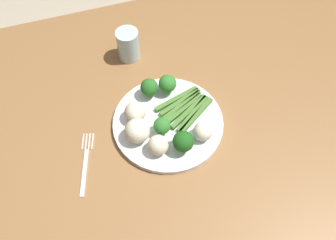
# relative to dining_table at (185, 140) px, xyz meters

# --- Properties ---
(ground_plane) EXTENTS (6.00, 6.00, 0.02)m
(ground_plane) POSITION_rel_dining_table_xyz_m (0.00, 0.00, -0.67)
(ground_plane) COLOR #B7A88E
(dining_table) EXTENTS (1.42, 1.02, 0.76)m
(dining_table) POSITION_rel_dining_table_xyz_m (0.00, 0.00, 0.00)
(dining_table) COLOR olive
(dining_table) RESTS_ON ground_plane
(plate) EXTENTS (0.28, 0.28, 0.01)m
(plate) POSITION_rel_dining_table_xyz_m (-0.05, 0.01, 0.10)
(plate) COLOR white
(plate) RESTS_ON dining_table
(asparagus_bundle) EXTENTS (0.15, 0.13, 0.01)m
(asparagus_bundle) POSITION_rel_dining_table_xyz_m (0.01, 0.03, 0.11)
(asparagus_bundle) COLOR #47752D
(asparagus_bundle) RESTS_ON plate
(broccoli_back_right) EXTENTS (0.05, 0.05, 0.06)m
(broccoli_back_right) POSITION_rel_dining_table_xyz_m (-0.04, -0.08, 0.14)
(broccoli_back_right) COLOR #4C7F2B
(broccoli_back_right) RESTS_ON plate
(broccoli_right) EXTENTS (0.04, 0.04, 0.05)m
(broccoli_right) POSITION_rel_dining_table_xyz_m (-0.07, -0.02, 0.14)
(broccoli_right) COLOR #609E3D
(broccoli_right) RESTS_ON plate
(broccoli_left) EXTENTS (0.05, 0.05, 0.06)m
(broccoli_left) POSITION_rel_dining_table_xyz_m (-0.07, 0.10, 0.14)
(broccoli_left) COLOR #568E33
(broccoli_left) RESTS_ON plate
(broccoli_near_center) EXTENTS (0.05, 0.05, 0.06)m
(broccoli_near_center) POSITION_rel_dining_table_xyz_m (-0.02, 0.10, 0.14)
(broccoli_near_center) COLOR #609E3D
(broccoli_near_center) RESTS_ON plate
(cauliflower_outer_edge) EXTENTS (0.06, 0.06, 0.06)m
(cauliflower_outer_edge) POSITION_rel_dining_table_xyz_m (-0.13, -0.01, 0.14)
(cauliflower_outer_edge) COLOR silver
(cauliflower_outer_edge) RESTS_ON plate
(cauliflower_near_fork) EXTENTS (0.05, 0.05, 0.05)m
(cauliflower_near_fork) POSITION_rel_dining_table_xyz_m (-0.09, -0.06, 0.13)
(cauliflower_near_fork) COLOR beige
(cauliflower_near_fork) RESTS_ON plate
(cauliflower_mid) EXTENTS (0.05, 0.05, 0.05)m
(cauliflower_mid) POSITION_rel_dining_table_xyz_m (0.02, -0.06, 0.13)
(cauliflower_mid) COLOR white
(cauliflower_mid) RESTS_ON plate
(cauliflower_front) EXTENTS (0.05, 0.05, 0.05)m
(cauliflower_front) POSITION_rel_dining_table_xyz_m (-0.12, 0.04, 0.14)
(cauliflower_front) COLOR beige
(cauliflower_front) RESTS_ON plate
(fork) EXTENTS (0.06, 0.16, 0.00)m
(fork) POSITION_rel_dining_table_xyz_m (-0.27, -0.03, 0.10)
(fork) COLOR silver
(fork) RESTS_ON dining_table
(water_glass) EXTENTS (0.06, 0.06, 0.09)m
(water_glass) POSITION_rel_dining_table_xyz_m (-0.08, 0.27, 0.14)
(water_glass) COLOR silver
(water_glass) RESTS_ON dining_table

